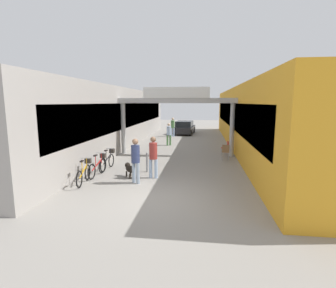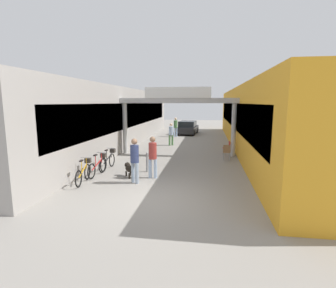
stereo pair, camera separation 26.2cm
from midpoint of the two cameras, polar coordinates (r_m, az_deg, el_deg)
The scene contains 16 objects.
ground_plane at distance 9.09m, azimuth -2.69°, elevation -11.77°, with size 80.00×80.00×0.00m, color gray.
storefront_left at distance 20.51m, azimuth -10.72°, elevation 5.80°, with size 3.00×26.00×4.22m.
storefront_right at distance 19.65m, azimuth 18.70°, elevation 5.34°, with size 3.00×26.00×4.22m.
arcade_sign_gateway at distance 15.97m, azimuth 2.60°, elevation 7.89°, with size 7.40×0.47×4.12m.
pedestrian_with_dog at distance 10.53m, azimuth -6.57°, elevation -2.94°, with size 0.47×0.47×1.82m.
pedestrian_companion at distance 11.18m, azimuth -2.69°, elevation -2.25°, with size 0.38×0.35×1.80m.
pedestrian_carrying_crate at distance 19.74m, azimuth 1.04°, elevation 2.48°, with size 0.47×0.47×1.68m.
pedestrian_elderly_walking at distance 24.70m, azimuth 1.97°, elevation 4.00°, with size 0.47×0.47×1.81m.
dog_on_leash at distance 11.59m, azimuth -7.80°, elevation -5.28°, with size 0.69×0.82×0.60m.
bicycle_orange_nearest at distance 11.17m, azimuth -17.19°, elevation -5.83°, with size 0.46×1.68×0.98m.
bicycle_red_second at distance 12.11m, azimuth -14.34°, elevation -4.56°, with size 0.46×1.69×0.98m.
bicycle_black_third at distance 13.18m, azimuth -12.23°, elevation -3.38°, with size 0.46×1.69×0.98m.
bollard_post_metal at distance 12.29m, azimuth -3.97°, elevation -3.89°, with size 0.10×0.10×0.94m.
cafe_chair_wood_nearer at distance 15.02m, azimuth 13.16°, elevation -1.48°, with size 0.41×0.41×0.89m.
cafe_chair_red_farther at distance 16.32m, azimuth 13.32°, elevation -0.66°, with size 0.42×0.42×0.89m.
parked_car_black at distance 27.02m, azimuth 4.58°, elevation 3.56°, with size 2.08×4.13×1.33m.
Camera 2 is at (1.82, -8.31, 3.24)m, focal length 28.00 mm.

